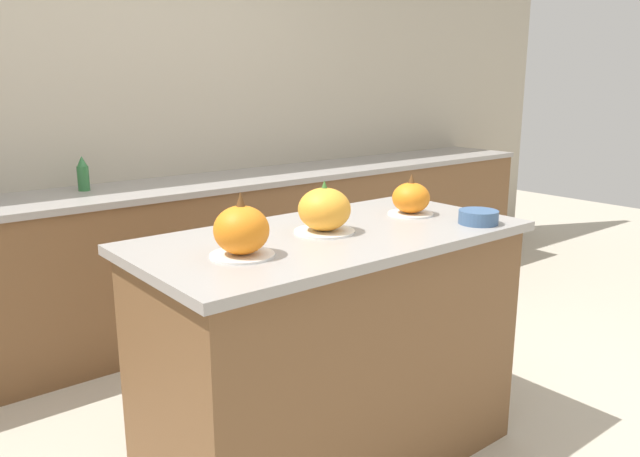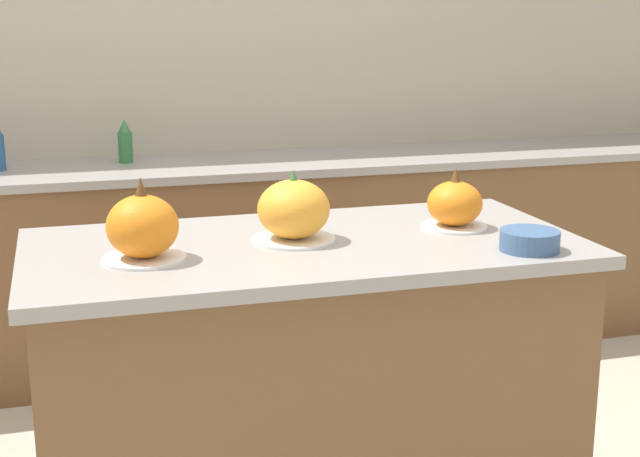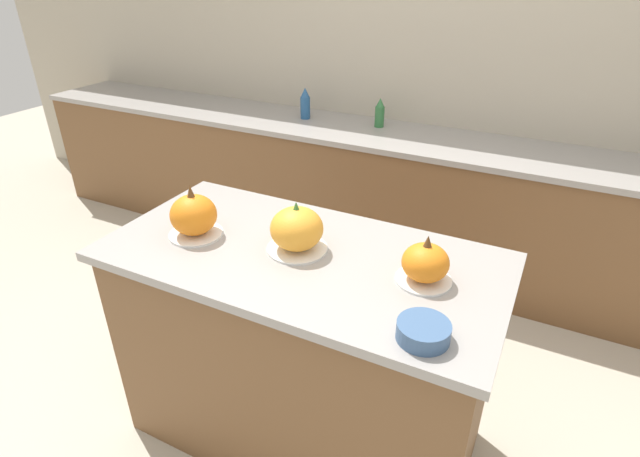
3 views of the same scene
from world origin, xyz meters
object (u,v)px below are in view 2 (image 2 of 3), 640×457
object	(u,v)px
pumpkin_cake_right	(455,205)
pumpkin_cake_left	(143,228)
bottle_short	(125,142)
mixing_bowl	(530,240)
pumpkin_cake_center	(294,211)

from	to	relation	value
pumpkin_cake_right	pumpkin_cake_left	bearing A→B (deg)	-174.00
bottle_short	mixing_bowl	xyz separation A→B (m)	(0.86, -1.92, -0.02)
pumpkin_cake_center	pumpkin_cake_right	distance (m)	0.47
pumpkin_cake_right	mixing_bowl	bearing A→B (deg)	-74.03
pumpkin_cake_left	mixing_bowl	world-z (taller)	pumpkin_cake_left
pumpkin_cake_left	bottle_short	distance (m)	1.74
pumpkin_cake_left	pumpkin_cake_center	world-z (taller)	pumpkin_cake_left
pumpkin_cake_right	bottle_short	bearing A→B (deg)	115.36
bottle_short	pumpkin_cake_right	bearing A→B (deg)	-64.64
pumpkin_cake_center	mixing_bowl	distance (m)	0.61
pumpkin_cake_right	bottle_short	world-z (taller)	pumpkin_cake_right
pumpkin_cake_center	pumpkin_cake_right	bearing A→B (deg)	1.48
pumpkin_cake_left	bottle_short	xyz separation A→B (m)	(0.09, 1.74, -0.03)
pumpkin_cake_right	bottle_short	xyz separation A→B (m)	(-0.78, 1.64, -0.02)
pumpkin_cake_left	mixing_bowl	size ratio (longest dim) A/B	1.36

